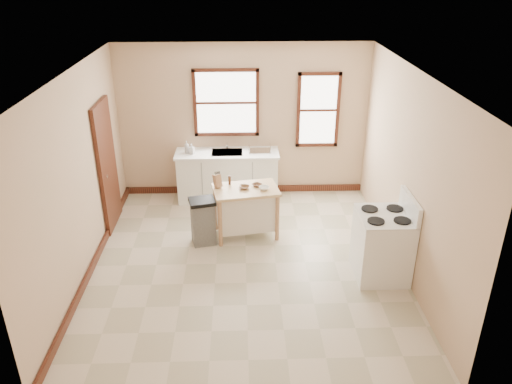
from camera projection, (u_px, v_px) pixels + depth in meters
floor at (246, 263)px, 7.37m from camera, size 5.00×5.00×0.00m
ceiling at (244, 73)px, 6.17m from camera, size 5.00×5.00×0.00m
wall_back at (243, 121)px, 9.03m from camera, size 4.50×0.04×2.80m
wall_left at (78, 179)px, 6.71m from camera, size 0.04×5.00×2.80m
wall_right at (409, 174)px, 6.84m from camera, size 0.04×5.00×2.80m
window_main at (226, 103)px, 8.85m from camera, size 1.17×0.06×1.22m
window_side at (318, 110)px, 8.97m from camera, size 0.77×0.06×1.37m
door_left at (107, 166)px, 8.03m from camera, size 0.06×0.90×2.10m
baseboard_back at (244, 189)px, 9.58m from camera, size 4.50×0.04×0.12m
baseboard_left at (94, 263)px, 7.28m from camera, size 0.04×5.00×0.12m
sink_counter at (228, 176)px, 9.15m from camera, size 1.86×0.62×0.92m
faucet at (227, 143)px, 9.07m from camera, size 0.03×0.03×0.22m
soap_bottle_a at (187, 147)px, 8.88m from camera, size 0.10×0.10×0.22m
soap_bottle_b at (192, 149)px, 8.85m from camera, size 0.11×0.11×0.19m
dish_rack at (260, 149)px, 8.98m from camera, size 0.47×0.39×0.10m
kitchen_island at (246, 212)px, 7.97m from camera, size 1.10×0.80×0.82m
knife_block at (217, 181)px, 7.80m from camera, size 0.14×0.14×0.20m
pepper_grinder at (230, 180)px, 7.90m from camera, size 0.06×0.06×0.15m
bowl_a at (244, 187)px, 7.79m from camera, size 0.19×0.19×0.04m
bowl_b at (257, 185)px, 7.87m from camera, size 0.21×0.21×0.04m
bowl_c at (264, 188)px, 7.74m from camera, size 0.18×0.18×0.05m
trash_bin at (203, 221)px, 7.75m from camera, size 0.45×0.41×0.75m
gas_stove at (383, 237)px, 6.87m from camera, size 0.76×0.77×1.22m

